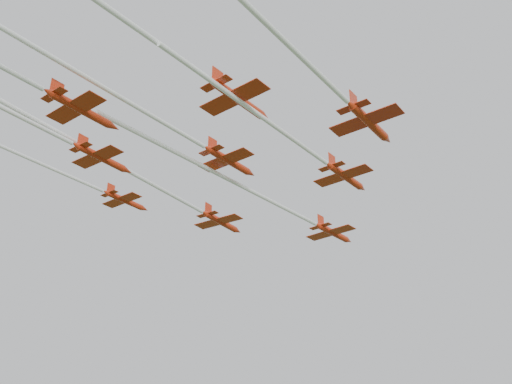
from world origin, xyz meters
The scene contains 9 objects.
jet_lead centered at (-1.23, 11.73, 60.44)m, with size 14.79×60.75×2.93m.
jet_row2_left centered at (-16.33, -4.69, 61.19)m, with size 9.61×66.12×2.86m.
jet_row2_right centered at (10.48, -2.17, 61.47)m, with size 10.76×46.82×2.86m.
jet_row3_left centered at (-27.58, -15.72, 62.07)m, with size 9.92×52.34×2.41m.
jet_row3_mid centered at (-3.06, -15.99, 61.58)m, with size 10.52×46.65×2.76m.
jet_row3_right centered at (20.03, -17.25, 60.47)m, with size 9.94×47.91×2.91m.
jet_row4_left centered at (-17.06, -34.89, 59.79)m, with size 10.04×60.63×2.56m.
jet_row4_right centered at (5.88, -31.24, 62.00)m, with size 12.54×55.19×2.92m.
jet_trail_solo centered at (-8.78, -41.39, 58.59)m, with size 10.13×47.86×2.60m.
Camera 1 is at (40.36, -70.29, 19.05)m, focal length 40.00 mm.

